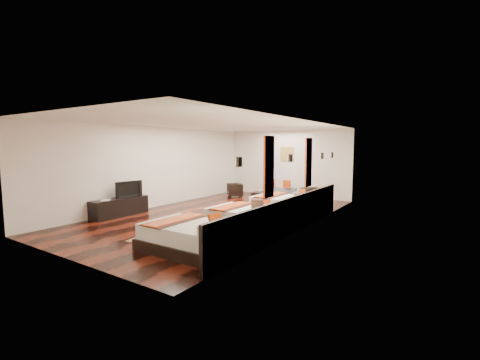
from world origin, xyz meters
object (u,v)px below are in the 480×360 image
Objects in this scene: bed_far at (288,205)px; book at (101,200)px; bed_mid at (251,219)px; figurine at (137,191)px; sofa at (279,193)px; bed_near at (197,237)px; nightstand_a at (257,228)px; coffee_table at (266,198)px; tv at (128,189)px; armchair_right at (311,197)px; tv_console at (120,207)px; nightstand_b at (298,213)px; armchair_left at (235,190)px; table_plant at (269,190)px.

bed_far reaches higher than book.
figurine reaches higher than bed_mid.
bed_mid is 4.88m from sofa.
bed_near is 1.37m from nightstand_a.
coffee_table is (-0.00, -1.05, -0.05)m from sofa.
bed_mid is 2.18× the size of nightstand_a.
tv reaches higher than sofa.
armchair_right is at bearing 17.07° from coffee_table.
tv_console is at bearing -90.00° from figurine.
book is 5.69m from coffee_table.
nightstand_b is 2.74× the size of figurine.
book is 5.75m from armchair_left.
armchair_right reaches higher than book.
nightstand_b reaches higher than coffee_table.
bed_near is 2.23× the size of coffee_table.
nightstand_b reaches higher than armchair_left.
book is at bearing -175.57° from tv.
figurine reaches higher than tv_console.
book is 0.51× the size of armchair_left.
nightstand_a is at bearing -76.82° from bed_far.
coffee_table is at bearing -97.08° from sofa.
bed_near is 6.16m from armchair_right.
nightstand_a reaches higher than bed_near.
tv is 0.91m from book.
coffee_table is at bearing 62.13° from book.
figurine is (-4.20, 1.93, 0.41)m from bed_near.
tv is 4.96m from table_plant.
bed_far is 2.19× the size of coffee_table.
nightstand_a is 0.55× the size of tv_console.
armchair_left is (-4.16, 5.19, -0.06)m from nightstand_a.
tv reaches higher than table_plant.
bed_mid reaches higher than table_plant.
armchair_left is (-1.87, -0.39, 0.03)m from sofa.
table_plant reaches higher than coffee_table.
coffee_table is (1.87, -0.66, -0.08)m from armchair_left.
book is 1.29m from figurine.
nightstand_b is 0.83× the size of coffee_table.
coffee_table is (-1.54, 5.68, -0.09)m from bed_near.
nightstand_a is at bearing -63.16° from coffee_table.
sofa is at bearing 90.00° from coffee_table.
bed_mid is 4.28m from tv_console.
book is 1.19× the size of table_plant.
figurine is at bearing -150.12° from bed_far.
armchair_left reaches higher than tv_console.
tv is 4.89m from armchair_left.
figurine is (-4.20, -0.16, 0.42)m from bed_mid.
table_plant is at bearing 136.97° from bed_far.
armchair_left is at bearing 144.66° from armchair_right.
book is at bearing -90.00° from figurine.
bed_mid is 3.45× the size of armchair_left.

